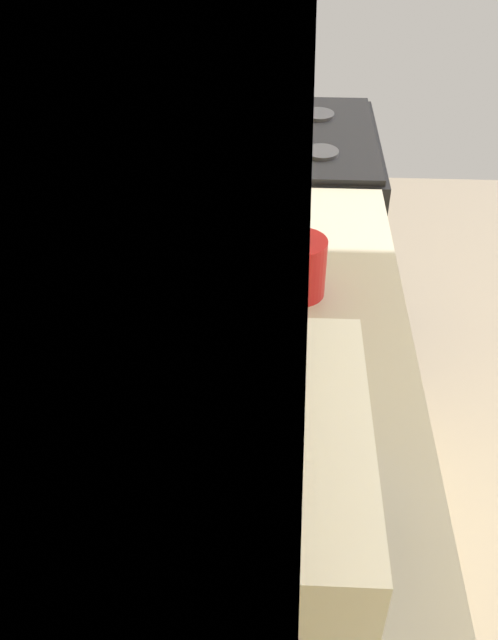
% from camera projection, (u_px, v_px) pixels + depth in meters
% --- Properties ---
extents(wall_back, '(3.76, 0.12, 2.55)m').
position_uv_depth(wall_back, '(56.00, 282.00, 1.16)').
color(wall_back, '#E1CD80').
rests_on(wall_back, ground_plane).
extents(oven_range, '(0.70, 0.65, 1.11)m').
position_uv_depth(oven_range, '(282.00, 249.00, 2.71)').
color(oven_range, black).
rests_on(oven_range, ground_plane).
extents(microwave, '(0.49, 0.33, 0.30)m').
position_uv_depth(microwave, '(257.00, 491.00, 1.08)').
color(microwave, white).
rests_on(microwave, counter_run).
extents(kettle, '(0.17, 0.12, 0.17)m').
position_uv_depth(kettle, '(300.00, 267.00, 1.69)').
color(kettle, red).
rests_on(kettle, counter_run).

